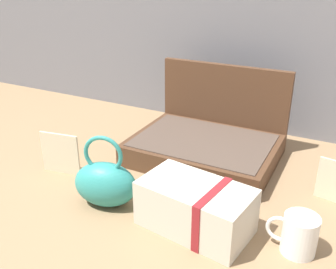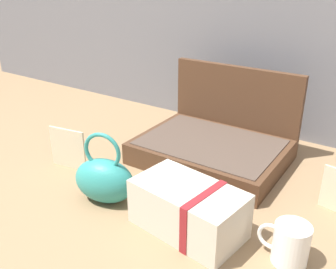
{
  "view_description": "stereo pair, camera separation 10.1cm",
  "coord_description": "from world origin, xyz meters",
  "px_view_note": "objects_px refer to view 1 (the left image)",
  "views": [
    {
      "loc": [
        0.44,
        -0.84,
        0.59
      ],
      "look_at": [
        0.01,
        -0.02,
        0.18
      ],
      "focal_mm": 40.39,
      "sensor_mm": 36.0,
      "label": 1
    },
    {
      "loc": [
        0.52,
        -0.79,
        0.59
      ],
      "look_at": [
        0.01,
        -0.02,
        0.18
      ],
      "focal_mm": 40.39,
      "sensor_mm": 36.0,
      "label": 2
    }
  ],
  "objects_px": {
    "open_suitcase": "(208,139)",
    "info_card_left": "(60,154)",
    "teal_pouch_handbag": "(105,183)",
    "coffee_mug": "(298,234)",
    "cream_toiletry_bag": "(197,208)"
  },
  "relations": [
    {
      "from": "open_suitcase",
      "to": "coffee_mug",
      "type": "height_order",
      "value": "open_suitcase"
    },
    {
      "from": "info_card_left",
      "to": "cream_toiletry_bag",
      "type": "bearing_deg",
      "value": -16.31
    },
    {
      "from": "cream_toiletry_bag",
      "to": "info_card_left",
      "type": "bearing_deg",
      "value": 172.79
    },
    {
      "from": "info_card_left",
      "to": "coffee_mug",
      "type": "bearing_deg",
      "value": -11.73
    },
    {
      "from": "teal_pouch_handbag",
      "to": "cream_toiletry_bag",
      "type": "relative_size",
      "value": 0.71
    },
    {
      "from": "open_suitcase",
      "to": "info_card_left",
      "type": "relative_size",
      "value": 3.5
    },
    {
      "from": "teal_pouch_handbag",
      "to": "open_suitcase",
      "type": "bearing_deg",
      "value": 71.45
    },
    {
      "from": "teal_pouch_handbag",
      "to": "coffee_mug",
      "type": "height_order",
      "value": "teal_pouch_handbag"
    },
    {
      "from": "coffee_mug",
      "to": "info_card_left",
      "type": "xyz_separation_m",
      "value": [
        -0.72,
        0.03,
        0.02
      ]
    },
    {
      "from": "cream_toiletry_bag",
      "to": "info_card_left",
      "type": "relative_size",
      "value": 2.16
    },
    {
      "from": "coffee_mug",
      "to": "cream_toiletry_bag",
      "type": "bearing_deg",
      "value": -173.2
    },
    {
      "from": "open_suitcase",
      "to": "teal_pouch_handbag",
      "type": "bearing_deg",
      "value": -108.55
    },
    {
      "from": "open_suitcase",
      "to": "coffee_mug",
      "type": "bearing_deg",
      "value": -44.44
    },
    {
      "from": "teal_pouch_handbag",
      "to": "cream_toiletry_bag",
      "type": "xyz_separation_m",
      "value": [
        0.26,
        0.02,
        -0.01
      ]
    },
    {
      "from": "cream_toiletry_bag",
      "to": "open_suitcase",
      "type": "bearing_deg",
      "value": 107.98
    }
  ]
}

